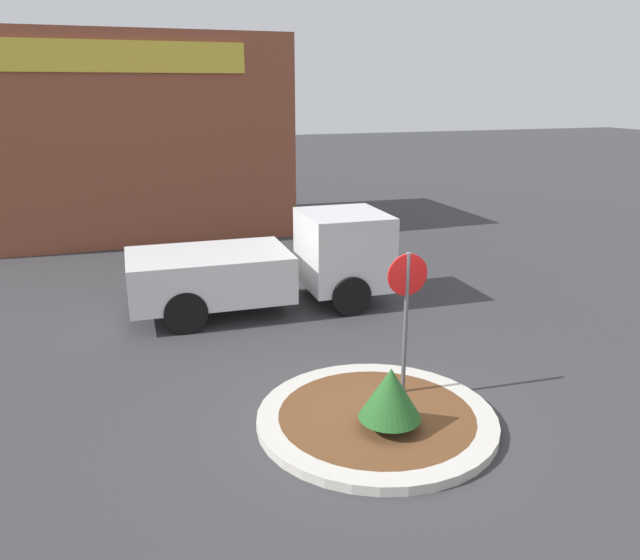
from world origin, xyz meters
TOP-DOWN VIEW (x-y plane):
  - ground_plane at (0.00, 0.00)m, footprint 120.00×120.00m
  - traffic_island at (0.00, 0.00)m, footprint 3.66×3.66m
  - stop_sign at (0.71, 0.55)m, footprint 0.67×0.07m
  - island_shrub at (0.01, -0.44)m, footprint 0.92×0.92m
  - utility_truck at (-0.13, 5.63)m, footprint 5.94×2.41m
  - storefront_building at (-2.98, 15.50)m, footprint 11.01×6.07m

SIDE VIEW (x-z plane):
  - ground_plane at x=0.00m, z-range 0.00..0.00m
  - traffic_island at x=0.00m, z-range 0.00..0.15m
  - island_shrub at x=0.01m, z-range 0.24..1.19m
  - utility_truck at x=-0.13m, z-range -0.02..2.12m
  - stop_sign at x=0.71m, z-range 0.47..2.97m
  - storefront_building at x=-2.98m, z-range 0.00..6.61m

